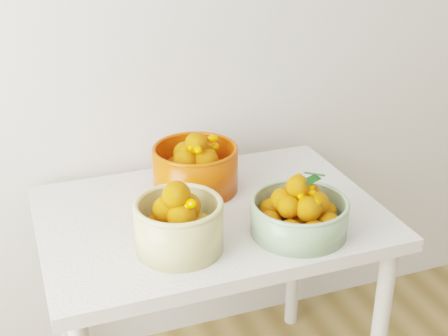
{
  "coord_description": "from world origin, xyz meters",
  "views": [
    {
      "loc": [
        -0.84,
        0.07,
        1.66
      ],
      "look_at": [
        -0.3,
        1.53,
        0.92
      ],
      "focal_mm": 50.0,
      "sensor_mm": 36.0,
      "label": 1
    }
  ],
  "objects": [
    {
      "name": "table",
      "position": [
        -0.32,
        1.6,
        0.65
      ],
      "size": [
        1.0,
        0.7,
        0.75
      ],
      "color": "silver",
      "rests_on": "ground"
    },
    {
      "name": "bowl_cream",
      "position": [
        -0.47,
        1.44,
        0.83
      ],
      "size": [
        0.32,
        0.32,
        0.2
      ],
      "rotation": [
        0.0,
        0.0,
        -0.43
      ],
      "color": "tan",
      "rests_on": "table"
    },
    {
      "name": "bowl_green",
      "position": [
        -0.13,
        1.4,
        0.81
      ],
      "size": [
        0.32,
        0.32,
        0.17
      ],
      "rotation": [
        0.0,
        0.0,
        0.21
      ],
      "color": "gray",
      "rests_on": "table"
    },
    {
      "name": "bowl_orange",
      "position": [
        -0.32,
        1.76,
        0.83
      ],
      "size": [
        0.35,
        0.35,
        0.19
      ],
      "rotation": [
        0.0,
        0.0,
        0.35
      ],
      "color": "red",
      "rests_on": "table"
    }
  ]
}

